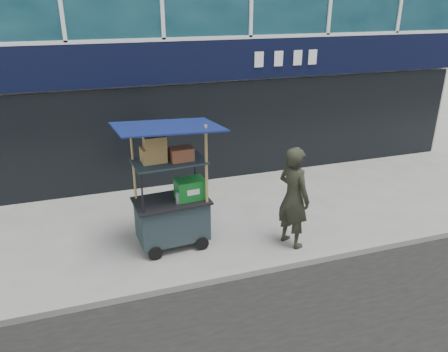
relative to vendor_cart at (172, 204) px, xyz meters
name	(u,v)px	position (x,y,z in m)	size (l,w,h in m)	color
ground	(219,273)	(0.52, -1.12, -0.83)	(80.00, 80.00, 0.00)	slate
curb	(223,276)	(0.52, -1.32, -0.77)	(80.00, 0.18, 0.12)	gray
vendor_cart	(172,204)	(0.00, 0.00, 0.00)	(1.83, 1.35, 2.36)	black
vendor_man	(293,197)	(2.06, -0.64, 0.12)	(0.69, 0.45, 1.89)	black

